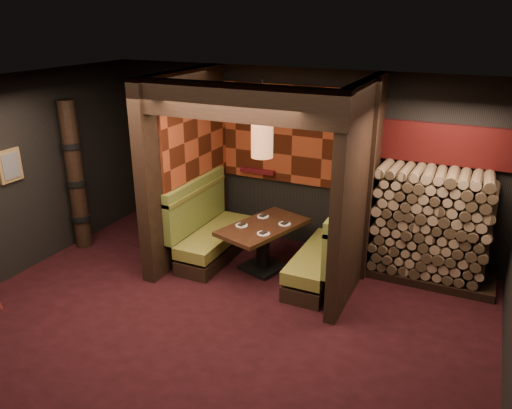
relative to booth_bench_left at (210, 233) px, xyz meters
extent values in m
cube|color=black|center=(0.96, -1.65, -0.41)|extent=(6.50, 5.50, 0.02)
cube|color=black|center=(0.96, -1.65, 2.46)|extent=(6.50, 5.50, 0.02)
cube|color=black|center=(0.96, 1.11, 1.02)|extent=(6.50, 0.02, 2.85)
cube|color=black|center=(-2.30, -1.65, 1.02)|extent=(0.02, 5.50, 2.85)
cube|color=black|center=(-0.39, 0.00, 1.02)|extent=(0.20, 2.20, 2.85)
cube|color=black|center=(2.26, 0.05, 1.02)|extent=(0.15, 2.10, 2.85)
cube|color=black|center=(0.94, -0.95, 2.23)|extent=(2.85, 0.18, 0.44)
cube|color=#94391C|center=(0.94, 1.06, 1.42)|extent=(2.40, 0.06, 1.55)
cube|color=#94391C|center=(-0.27, 0.17, 1.45)|extent=(0.04, 1.85, 1.45)
cube|color=#510E15|center=(0.36, 1.00, 0.78)|extent=(0.60, 0.12, 0.07)
cube|color=black|center=(0.11, 0.00, -0.29)|extent=(0.55, 1.60, 0.22)
cube|color=olive|center=(0.11, 0.00, -0.04)|extent=(0.55, 1.60, 0.18)
cube|color=olive|center=(-0.23, 0.00, 0.35)|extent=(0.12, 1.60, 0.78)
cube|color=olive|center=(-0.23, 0.00, 0.70)|extent=(0.15, 1.60, 0.06)
cube|color=black|center=(1.79, 0.00, -0.29)|extent=(0.55, 1.60, 0.22)
cube|color=olive|center=(1.79, 0.00, -0.04)|extent=(0.55, 1.60, 0.18)
cube|color=olive|center=(2.12, 0.00, 0.35)|extent=(0.12, 1.60, 0.78)
cube|color=olive|center=(2.12, 0.00, 0.70)|extent=(0.15, 1.60, 0.06)
cube|color=black|center=(0.93, -0.04, -0.37)|extent=(0.69, 0.69, 0.06)
cylinder|color=black|center=(0.93, -0.04, -0.07)|extent=(0.20, 0.20, 0.66)
cube|color=#3A2312|center=(0.93, -0.04, 0.29)|extent=(1.11, 1.51, 0.06)
cylinder|color=white|center=(0.66, -0.19, 0.32)|extent=(0.18, 0.18, 0.01)
cube|color=black|center=(0.66, -0.19, 0.34)|extent=(0.10, 0.13, 0.02)
cylinder|color=white|center=(1.06, -0.32, 0.32)|extent=(0.18, 0.18, 0.01)
cube|color=black|center=(1.06, -0.32, 0.34)|extent=(0.10, 0.13, 0.02)
cylinder|color=white|center=(0.80, 0.25, 0.32)|extent=(0.18, 0.18, 0.01)
cube|color=black|center=(0.80, 0.25, 0.34)|extent=(0.10, 0.13, 0.02)
cylinder|color=white|center=(1.20, 0.12, 0.32)|extent=(0.18, 0.18, 0.01)
cube|color=black|center=(1.20, 0.12, 0.34)|extent=(0.10, 0.13, 0.02)
cylinder|color=#A9683D|center=(0.93, -0.09, 1.58)|extent=(0.30, 0.30, 0.45)
sphere|color=#FFC672|center=(0.93, -0.09, 1.58)|extent=(0.18, 0.18, 0.18)
cylinder|color=black|center=(0.93, -0.09, 2.13)|extent=(0.02, 0.02, 0.65)
cube|color=olive|center=(-2.26, -1.55, 1.22)|extent=(0.04, 0.36, 0.46)
cube|color=#3F3F3F|center=(-2.23, -1.55, 1.22)|extent=(0.01, 0.27, 0.36)
cylinder|color=black|center=(-2.09, -0.55, 0.80)|extent=(0.26, 0.26, 2.40)
cylinder|color=black|center=(-2.09, -0.55, 0.10)|extent=(0.31, 0.31, 0.09)
cylinder|color=black|center=(-2.09, -0.55, 0.70)|extent=(0.31, 0.31, 0.09)
cylinder|color=black|center=(-2.09, -0.55, 1.30)|extent=(0.31, 0.31, 0.09)
cube|color=black|center=(3.25, 0.70, -0.34)|extent=(1.73, 0.70, 0.12)
cube|color=brown|center=(3.25, 0.70, 0.48)|extent=(1.73, 0.70, 1.52)
cube|color=maroon|center=(3.25, 1.03, 1.52)|extent=(1.83, 0.10, 0.56)
cube|color=black|center=(2.35, 0.31, 1.02)|extent=(0.08, 0.08, 2.85)
camera|label=1|loc=(3.67, -6.12, 3.19)|focal=35.00mm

